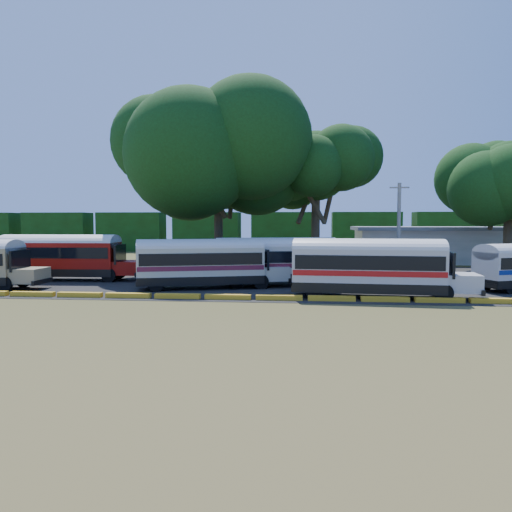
# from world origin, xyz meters

# --- Properties ---
(ground) EXTENTS (160.00, 160.00, 0.00)m
(ground) POSITION_xyz_m (0.00, 0.00, 0.00)
(ground) COLOR #384617
(ground) RESTS_ON ground
(asphalt_strip) EXTENTS (64.00, 24.00, 0.02)m
(asphalt_strip) POSITION_xyz_m (1.00, 12.00, 0.01)
(asphalt_strip) COLOR black
(asphalt_strip) RESTS_ON ground
(curb) EXTENTS (53.70, 0.45, 0.30)m
(curb) POSITION_xyz_m (-0.00, 1.00, 0.15)
(curb) COLOR gold
(curb) RESTS_ON ground
(terminal_building) EXTENTS (19.00, 9.00, 4.00)m
(terminal_building) POSITION_xyz_m (18.00, 30.00, 2.03)
(terminal_building) COLOR beige
(terminal_building) RESTS_ON ground
(treeline_backdrop) EXTENTS (130.00, 4.00, 6.00)m
(treeline_backdrop) POSITION_xyz_m (0.00, 48.00, 3.00)
(treeline_backdrop) COLOR black
(treeline_backdrop) RESTS_ON ground
(bus_red) EXTENTS (10.93, 3.13, 3.56)m
(bus_red) POSITION_xyz_m (-15.65, 9.30, 2.04)
(bus_red) COLOR black
(bus_red) RESTS_ON ground
(bus_cream_west) EXTENTS (10.58, 5.36, 3.38)m
(bus_cream_west) POSITION_xyz_m (-3.88, 5.60, 1.91)
(bus_cream_west) COLOR black
(bus_cream_west) RESTS_ON ground
(bus_cream_east) EXTENTS (10.72, 4.85, 3.42)m
(bus_cream_east) POSITION_xyz_m (1.14, 7.80, 1.94)
(bus_cream_east) COLOR black
(bus_cream_east) RESTS_ON ground
(bus_white_red) EXTENTS (10.94, 3.41, 3.54)m
(bus_white_red) POSITION_xyz_m (6.91, 2.56, 2.00)
(bus_white_red) COLOR black
(bus_white_red) RESTS_ON ground
(tree_west) EXTENTS (14.35, 14.35, 16.18)m
(tree_west) POSITION_xyz_m (-5.08, 18.43, 10.90)
(tree_west) COLOR #392C1C
(tree_west) RESTS_ON ground
(tree_center) EXTENTS (8.94, 8.94, 13.10)m
(tree_center) POSITION_xyz_m (3.97, 20.36, 9.75)
(tree_center) COLOR #392C1C
(tree_center) RESTS_ON ground
(tree_east) EXTENTS (9.28, 9.28, 12.07)m
(tree_east) POSITION_xyz_m (21.98, 21.44, 8.62)
(tree_east) COLOR #392C1C
(tree_east) RESTS_ON ground
(utility_pole) EXTENTS (1.60, 0.30, 7.75)m
(utility_pole) POSITION_xyz_m (10.69, 14.67, 3.99)
(utility_pole) COLOR gray
(utility_pole) RESTS_ON ground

